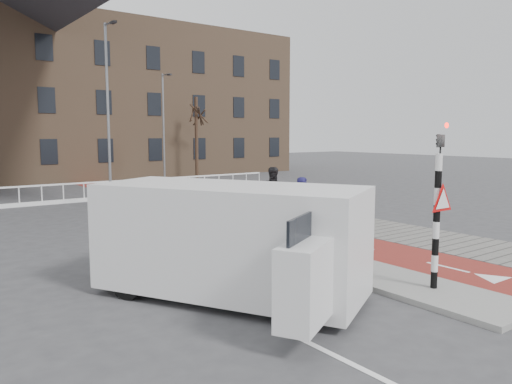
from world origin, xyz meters
TOP-DOWN VIEW (x-y plane):
  - ground at (0.00, 0.00)m, footprint 120.00×120.00m
  - bike_lane at (1.50, 10.00)m, footprint 2.50×60.00m
  - sidewalk at (4.30, 10.00)m, footprint 3.00×60.00m
  - curb_island at (-0.70, 4.00)m, footprint 1.80×16.00m
  - traffic_signal at (-0.60, -2.02)m, footprint 0.80×0.80m
  - bollard at (-0.85, 3.15)m, footprint 0.12×0.12m
  - cyclist_near at (0.55, 3.45)m, footprint 1.34×2.10m
  - cyclist_far at (1.30, 5.84)m, footprint 1.11×2.17m
  - van at (-4.26, 0.38)m, footprint 4.59×5.87m
  - railing at (-5.00, 17.00)m, footprint 28.00×0.10m
  - tree_right at (9.07, 24.96)m, footprint 0.25×0.25m
  - streetlight_near at (-1.80, 13.80)m, footprint 0.12×0.12m
  - streetlight_right at (4.87, 21.93)m, footprint 0.12×0.12m

SIDE VIEW (x-z plane):
  - ground at x=0.00m, z-range 0.00..0.00m
  - bike_lane at x=1.50m, z-range 0.00..0.01m
  - sidewalk at x=4.30m, z-range 0.00..0.01m
  - curb_island at x=-0.70m, z-range 0.00..0.12m
  - railing at x=-5.00m, z-range -0.19..0.80m
  - bollard at x=-0.85m, z-range 0.12..0.92m
  - cyclist_near at x=0.55m, z-range -0.33..1.73m
  - cyclist_far at x=1.30m, z-range -0.18..2.02m
  - van at x=-4.26m, z-range 0.06..2.43m
  - traffic_signal at x=-0.60m, z-range 0.15..3.83m
  - tree_right at x=9.07m, z-range 0.00..6.13m
  - streetlight_right at x=4.87m, z-range 0.00..7.25m
  - streetlight_near at x=-1.80m, z-range 0.00..8.19m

